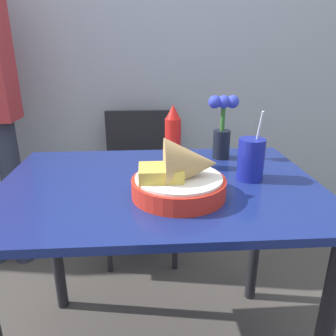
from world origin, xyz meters
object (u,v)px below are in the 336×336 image
Objects in this scene: chair_far_window at (141,170)px; food_basket at (183,176)px; flower_vase at (222,127)px; ketchup_bottle at (173,138)px; drink_cup at (251,161)px.

food_basket is (0.14, -0.93, 0.32)m from chair_far_window.
chair_far_window is 0.77m from flower_vase.
ketchup_bottle is (0.13, -0.68, 0.37)m from chair_far_window.
drink_cup reaches higher than chair_far_window.
drink_cup is at bearing 26.16° from food_basket.
food_basket is at bearing -153.84° from drink_cup.
food_basket is 0.25m from ketchup_bottle.
flower_vase is (-0.05, 0.23, 0.06)m from drink_cup.
food_basket is 1.13× the size of flower_vase.
chair_far_window is 0.78m from ketchup_bottle.
chair_far_window is at bearing 101.01° from ketchup_bottle.
chair_far_window is at bearing 114.95° from drink_cup.
chair_far_window is 0.95m from drink_cup.
chair_far_window is 3.61× the size of ketchup_bottle.
chair_far_window is 3.36× the size of flower_vase.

